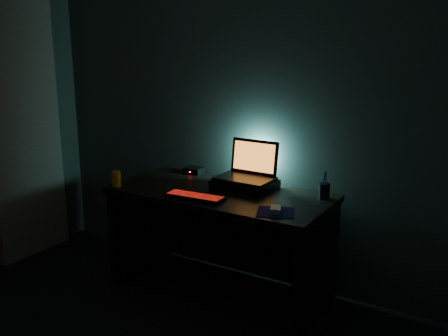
{
  "coord_description": "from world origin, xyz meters",
  "views": [
    {
      "loc": [
        1.69,
        -1.13,
        1.72
      ],
      "look_at": [
        0.06,
        1.57,
        0.93
      ],
      "focal_mm": 40.0,
      "sensor_mm": 36.0,
      "label": 1
    }
  ],
  "objects_px": {
    "laptop": "(249,170)",
    "juice_glass": "(116,179)",
    "keyboard": "(195,197)",
    "router": "(194,170)",
    "pen_cup": "(324,191)",
    "mouse": "(276,210)"
  },
  "relations": [
    {
      "from": "mouse",
      "to": "laptop",
      "type": "bearing_deg",
      "value": 112.78
    },
    {
      "from": "keyboard",
      "to": "juice_glass",
      "type": "xyz_separation_m",
      "value": [
        -0.63,
        -0.05,
        0.04
      ]
    },
    {
      "from": "pen_cup",
      "to": "router",
      "type": "height_order",
      "value": "pen_cup"
    },
    {
      "from": "keyboard",
      "to": "mouse",
      "type": "bearing_deg",
      "value": -1.52
    },
    {
      "from": "laptop",
      "to": "keyboard",
      "type": "height_order",
      "value": "laptop"
    },
    {
      "from": "mouse",
      "to": "keyboard",
      "type": "bearing_deg",
      "value": 159.92
    },
    {
      "from": "keyboard",
      "to": "pen_cup",
      "type": "relative_size",
      "value": 3.95
    },
    {
      "from": "keyboard",
      "to": "juice_glass",
      "type": "relative_size",
      "value": 3.77
    },
    {
      "from": "keyboard",
      "to": "mouse",
      "type": "relative_size",
      "value": 4.02
    },
    {
      "from": "keyboard",
      "to": "juice_glass",
      "type": "height_order",
      "value": "juice_glass"
    },
    {
      "from": "mouse",
      "to": "pen_cup",
      "type": "height_order",
      "value": "pen_cup"
    },
    {
      "from": "pen_cup",
      "to": "juice_glass",
      "type": "height_order",
      "value": "juice_glass"
    },
    {
      "from": "juice_glass",
      "to": "router",
      "type": "height_order",
      "value": "juice_glass"
    },
    {
      "from": "mouse",
      "to": "router",
      "type": "xyz_separation_m",
      "value": [
        -0.93,
        0.5,
        0.0
      ]
    },
    {
      "from": "juice_glass",
      "to": "router",
      "type": "distance_m",
      "value": 0.63
    },
    {
      "from": "laptop",
      "to": "keyboard",
      "type": "relative_size",
      "value": 0.97
    },
    {
      "from": "pen_cup",
      "to": "juice_glass",
      "type": "bearing_deg",
      "value": -160.35
    },
    {
      "from": "laptop",
      "to": "mouse",
      "type": "relative_size",
      "value": 3.89
    },
    {
      "from": "router",
      "to": "laptop",
      "type": "bearing_deg",
      "value": -12.06
    },
    {
      "from": "laptop",
      "to": "juice_glass",
      "type": "bearing_deg",
      "value": -147.74
    },
    {
      "from": "pen_cup",
      "to": "keyboard",
      "type": "bearing_deg",
      "value": -148.91
    },
    {
      "from": "keyboard",
      "to": "juice_glass",
      "type": "distance_m",
      "value": 0.63
    }
  ]
}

